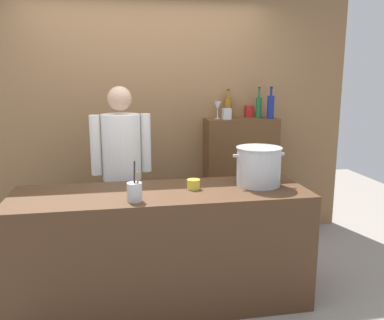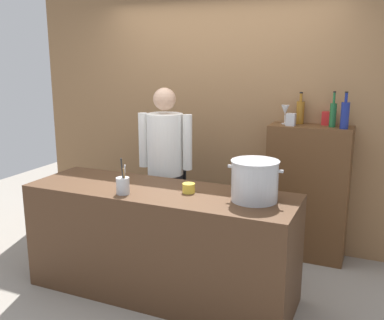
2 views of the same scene
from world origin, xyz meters
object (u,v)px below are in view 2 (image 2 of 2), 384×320
at_px(wine_bottle_amber, 300,112).
at_px(spice_tin_silver, 291,120).
at_px(wine_bottle_green, 333,114).
at_px(butter_jar, 189,188).
at_px(wine_bottle_cobalt, 345,115).
at_px(stockpot_large, 255,181).
at_px(utensil_crock, 123,185).
at_px(wine_glass_tall, 285,110).
at_px(spice_tin_red, 326,118).
at_px(chef, 165,161).

bearing_deg(wine_bottle_amber, spice_tin_silver, -110.13).
bearing_deg(wine_bottle_green, butter_jar, -128.13).
bearing_deg(wine_bottle_cobalt, butter_jar, -132.89).
bearing_deg(wine_bottle_cobalt, wine_bottle_green, 149.15).
relative_size(stockpot_large, utensil_crock, 1.44).
bearing_deg(utensil_crock, wine_bottle_cobalt, 42.12).
relative_size(wine_glass_tall, spice_tin_red, 1.44).
relative_size(butter_jar, spice_tin_red, 0.79).
xyz_separation_m(wine_bottle_green, wine_bottle_amber, (-0.31, 0.09, -0.00)).
distance_m(chef, spice_tin_red, 1.57).
xyz_separation_m(stockpot_large, wine_bottle_amber, (0.09, 1.24, 0.37)).
xyz_separation_m(stockpot_large, spice_tin_silver, (0.03, 1.08, 0.31)).
relative_size(utensil_crock, wine_bottle_green, 0.89).
relative_size(utensil_crock, wine_bottle_cobalt, 0.87).
height_order(chef, wine_glass_tall, chef).
distance_m(wine_glass_tall, spice_tin_silver, 0.13).
relative_size(wine_bottle_cobalt, wine_bottle_amber, 1.10).
bearing_deg(utensil_crock, spice_tin_red, 49.20).
xyz_separation_m(butter_jar, spice_tin_red, (0.85, 1.28, 0.43)).
bearing_deg(butter_jar, wine_bottle_cobalt, 47.11).
relative_size(chef, stockpot_large, 4.00).
distance_m(spice_tin_silver, spice_tin_red, 0.34).
height_order(utensil_crock, butter_jar, utensil_crock).
height_order(spice_tin_silver, spice_tin_red, spice_tin_red).
relative_size(utensil_crock, wine_glass_tall, 1.59).
relative_size(butter_jar, wine_bottle_amber, 0.33).
height_order(wine_bottle_amber, spice_tin_red, wine_bottle_amber).
height_order(stockpot_large, wine_glass_tall, wine_glass_tall).
distance_m(chef, wine_glass_tall, 1.24).
bearing_deg(stockpot_large, wine_bottle_amber, 86.05).
bearing_deg(spice_tin_red, chef, -155.25).
bearing_deg(wine_bottle_amber, wine_bottle_green, -15.60).
bearing_deg(spice_tin_red, spice_tin_silver, -149.95).
xyz_separation_m(chef, spice_tin_silver, (1.08, 0.46, 0.40)).
relative_size(chef, utensil_crock, 5.76).
bearing_deg(utensil_crock, butter_jar, 27.19).
bearing_deg(utensil_crock, stockpot_large, 14.50).
relative_size(utensil_crock, spice_tin_red, 2.30).
bearing_deg(wine_glass_tall, spice_tin_silver, -48.69).
bearing_deg(wine_glass_tall, wine_bottle_cobalt, -8.70).
bearing_deg(stockpot_large, wine_glass_tall, 92.23).
distance_m(utensil_crock, wine_glass_tall, 1.76).
distance_m(wine_bottle_green, spice_tin_red, 0.14).
xyz_separation_m(stockpot_large, utensil_crock, (-0.97, -0.25, -0.08)).
bearing_deg(spice_tin_silver, wine_bottle_green, 10.17).
height_order(utensil_crock, wine_bottle_green, wine_bottle_green).
xyz_separation_m(wine_bottle_green, spice_tin_red, (-0.07, 0.11, -0.06)).
xyz_separation_m(chef, stockpot_large, (1.05, -0.62, 0.09)).
bearing_deg(stockpot_large, wine_bottle_cobalt, 65.07).
height_order(utensil_crock, wine_bottle_amber, wine_bottle_amber).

